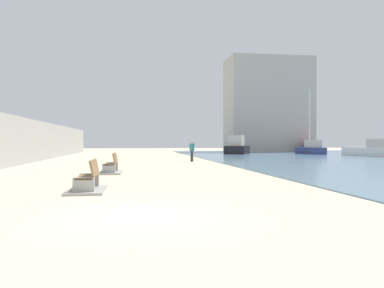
# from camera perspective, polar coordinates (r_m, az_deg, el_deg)

# --- Properties ---
(ground_plane) EXTENTS (120.00, 120.00, 0.00)m
(ground_plane) POSITION_cam_1_polar(r_m,az_deg,el_deg) (26.11, -8.58, -2.98)
(ground_plane) COLOR beige
(seawall) EXTENTS (0.80, 64.00, 3.11)m
(seawall) POSITION_cam_1_polar(r_m,az_deg,el_deg) (27.09, -24.65, 0.40)
(seawall) COLOR #9E9E99
(seawall) RESTS_ON ground
(bench_near) EXTENTS (1.12, 2.11, 0.98)m
(bench_near) POSITION_cam_1_polar(r_m,az_deg,el_deg) (12.39, -15.07, -5.65)
(bench_near) COLOR #9E9E99
(bench_near) RESTS_ON ground
(bench_far) EXTENTS (1.18, 2.14, 0.98)m
(bench_far) POSITION_cam_1_polar(r_m,az_deg,el_deg) (19.09, -11.81, -3.52)
(bench_far) COLOR #9E9E99
(bench_far) RESTS_ON ground
(person_walking) EXTENTS (0.32, 0.46, 1.63)m
(person_walking) POSITION_cam_1_polar(r_m,az_deg,el_deg) (29.31, -0.02, -0.76)
(person_walking) COLOR #333338
(person_walking) RESTS_ON ground
(boat_far_right) EXTENTS (2.75, 7.93, 1.73)m
(boat_far_right) POSITION_cam_1_polar(r_m,az_deg,el_deg) (42.30, 25.42, -0.79)
(boat_far_right) COLOR white
(boat_far_right) RESTS_ON water_bay
(boat_far_left) EXTENTS (2.07, 4.18, 7.70)m
(boat_far_left) POSITION_cam_1_polar(r_m,az_deg,el_deg) (47.79, 17.08, -0.63)
(boat_far_left) COLOR navy
(boat_far_left) RESTS_ON water_bay
(boat_mid_bay) EXTENTS (3.62, 4.93, 1.54)m
(boat_mid_bay) POSITION_cam_1_polar(r_m,az_deg,el_deg) (55.42, 16.81, -0.55)
(boat_mid_bay) COLOR navy
(boat_mid_bay) RESTS_ON water_bay
(boat_distant) EXTENTS (3.98, 4.86, 2.21)m
(boat_distant) POSITION_cam_1_polar(r_m,az_deg,el_deg) (46.54, 6.61, -0.46)
(boat_distant) COLOR black
(boat_distant) RESTS_ON water_bay
(harbor_building) EXTENTS (12.00, 6.00, 13.54)m
(harbor_building) POSITION_cam_1_polar(r_m,az_deg,el_deg) (57.74, 11.11, 5.60)
(harbor_building) COLOR #ADAAA3
(harbor_building) RESTS_ON ground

